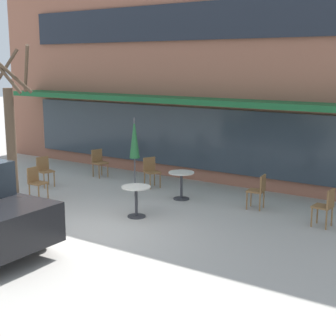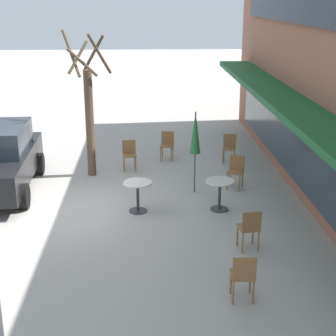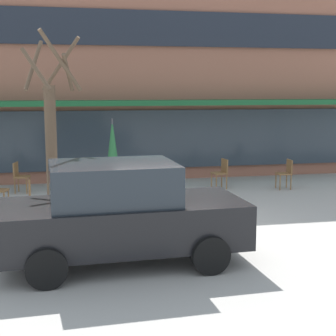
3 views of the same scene
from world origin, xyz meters
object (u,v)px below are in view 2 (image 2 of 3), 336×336
Objects in this scene: cafe_table_near_wall at (220,190)px; cafe_chair_5 at (250,227)px; cafe_table_streetside at (138,192)px; cafe_chair_0 at (243,274)px; cafe_chair_2 at (129,153)px; patio_umbrella_green_folded at (195,133)px; cafe_chair_3 at (167,143)px; cafe_chair_1 at (236,169)px; street_tree at (89,112)px; cafe_chair_4 at (229,146)px.

cafe_table_near_wall is 0.85× the size of cafe_chair_5.
cafe_chair_0 reaches higher than cafe_table_streetside.
cafe_table_near_wall is 0.85× the size of cafe_chair_2.
patio_umbrella_green_folded is 2.47× the size of cafe_chair_3.
cafe_chair_2 and cafe_chair_3 have the same top height.
cafe_table_near_wall is at bearing -23.44° from cafe_chair_1.
street_tree is at bearing -118.12° from patio_umbrella_green_folded.
street_tree is (-2.77, -1.38, 1.37)m from cafe_table_streetside.
cafe_chair_1 is 3.68m from cafe_chair_5.
cafe_chair_2 is 1.00× the size of cafe_chair_5.
cafe_chair_1 is (-1.53, 0.66, 0.01)m from cafe_table_near_wall.
cafe_chair_2 and cafe_chair_4 have the same top height.
cafe_chair_0 is 7.60m from street_tree.
cafe_chair_3 is at bearing 168.00° from cafe_table_streetside.
cafe_chair_1 is (-5.54, 0.83, 0.00)m from cafe_chair_0.
cafe_chair_4 is (-2.58, 1.34, -1.10)m from patio_umbrella_green_folded.
cafe_chair_4 is at bearing 143.31° from cafe_table_streetside.
cafe_chair_3 is at bearing -168.70° from patio_umbrella_green_folded.
cafe_table_near_wall is at bearing 50.87° from street_tree.
cafe_chair_1 is at bearing 33.30° from cafe_chair_3.
cafe_chair_5 is (3.66, -0.35, 0.00)m from cafe_chair_1.
street_tree reaches higher than cafe_chair_4.
cafe_table_streetside is 4.32m from cafe_chair_3.
street_tree reaches higher than patio_umbrella_green_folded.
cafe_table_near_wall is 1.72m from patio_umbrella_green_folded.
cafe_chair_1 and cafe_chair_5 have the same top height.
patio_umbrella_green_folded is 2.90m from cafe_chair_2.
cafe_chair_1 is 1.00× the size of cafe_chair_3.
cafe_chair_2 is 1.00× the size of cafe_chair_3.
cafe_table_near_wall is at bearing -171.66° from cafe_chair_5.
street_tree reaches higher than cafe_table_streetside.
cafe_chair_2 is at bearing -154.10° from cafe_chair_5.
cafe_chair_3 is at bearing -146.70° from cafe_chair_1.
cafe_chair_4 is at bearing 172.62° from cafe_chair_0.
cafe_chair_2 is at bearing -119.77° from cafe_chair_1.
street_tree is (-4.89, -3.69, 1.36)m from cafe_chair_5.
cafe_chair_5 is (-1.87, 0.48, 0.00)m from cafe_chair_0.
patio_umbrella_green_folded is 3.27m from street_tree.
cafe_chair_4 is at bearing 100.46° from cafe_chair_2.
cafe_chair_4 is (-0.58, 3.13, 0.00)m from cafe_chair_2.
cafe_table_streetside is 0.85× the size of cafe_chair_4.
patio_umbrella_green_folded is at bearing 129.47° from cafe_table_streetside.
cafe_chair_2 is (-2.00, -1.78, -1.10)m from patio_umbrella_green_folded.
cafe_table_near_wall is 0.85× the size of cafe_chair_4.
street_tree is at bearing -76.16° from cafe_chair_4.
cafe_chair_0 is at bearing -14.41° from cafe_chair_5.
street_tree is (-6.76, -3.21, 1.36)m from cafe_chair_0.
cafe_chair_3 is 3.03m from street_tree.
cafe_table_near_wall is 2.16m from cafe_chair_5.
cafe_table_near_wall is 3.88m from cafe_chair_4.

